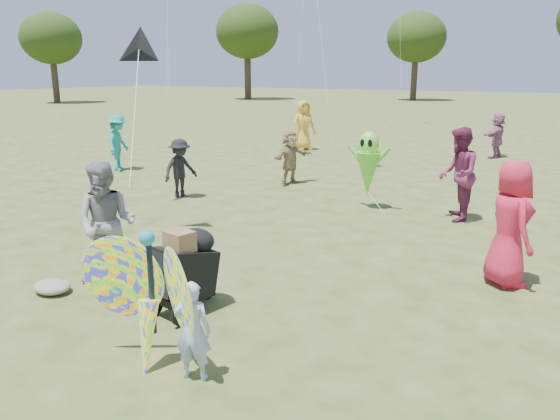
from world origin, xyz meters
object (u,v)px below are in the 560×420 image
object	(u,v)px
jogging_stroller	(186,265)
butterfly_kite	(149,301)
crowd_j	(497,135)
crowd_a	(510,224)
child_girl	(193,331)
crowd_d	(290,157)
crowd_g	(304,125)
crowd_e	(458,174)
adult_man	(107,224)
crowd_i	(118,143)
crowd_b	(180,169)
alien_kite	(368,166)

from	to	relation	value
jogging_stroller	butterfly_kite	bearing A→B (deg)	-53.55
crowd_j	crowd_a	bearing A→B (deg)	20.83
child_girl	crowd_d	distance (m)	9.88
crowd_a	crowd_d	bearing A→B (deg)	18.02
crowd_d	crowd_g	size ratio (longest dim) A/B	0.76
crowd_a	crowd_e	distance (m)	3.55
crowd_a	crowd_d	xyz separation A→B (m)	(-6.29, 4.75, -0.18)
adult_man	crowd_d	world-z (taller)	adult_man
crowd_a	crowd_i	bearing A→B (deg)	37.07
adult_man	crowd_d	xyz separation A→B (m)	(-1.33, 7.65, -0.17)
crowd_d	crowd_i	xyz separation A→B (m)	(-5.62, -0.88, 0.13)
crowd_a	adult_man	bearing A→B (deg)	85.38
crowd_d	crowd_b	bearing A→B (deg)	170.08
crowd_e	crowd_b	bearing A→B (deg)	-94.34
crowd_j	butterfly_kite	distance (m)	16.80
crowd_e	crowd_g	xyz separation A→B (m)	(-7.61, 7.47, -0.00)
crowd_b	crowd_d	distance (m)	3.20
crowd_d	crowd_j	distance (m)	8.73
child_girl	butterfly_kite	bearing A→B (deg)	-15.79
crowd_e	crowd_j	distance (m)	9.30
crowd_b	crowd_d	world-z (taller)	crowd_d
crowd_b	crowd_j	bearing A→B (deg)	-15.54
child_girl	jogging_stroller	xyz separation A→B (m)	(-1.12, 1.23, 0.09)
butterfly_kite	crowd_a	bearing A→B (deg)	56.71
adult_man	alien_kite	xyz separation A→B (m)	(1.54, 6.09, 0.07)
crowd_g	jogging_stroller	world-z (taller)	crowd_g
child_girl	crowd_b	world-z (taller)	crowd_b
crowd_i	alien_kite	distance (m)	8.52
child_girl	crowd_j	xyz separation A→B (m)	(0.01, 16.77, 0.27)
crowd_g	jogging_stroller	bearing A→B (deg)	-122.79
adult_man	crowd_a	world-z (taller)	crowd_a
crowd_g	butterfly_kite	world-z (taller)	crowd_g
adult_man	butterfly_kite	size ratio (longest dim) A/B	1.03
crowd_g	crowd_i	bearing A→B (deg)	-167.79
crowd_a	alien_kite	distance (m)	4.68
crowd_j	child_girl	bearing A→B (deg)	10.52
child_girl	crowd_g	bearing A→B (deg)	-84.07
child_girl	crowd_a	world-z (taller)	crowd_a
crowd_d	crowd_e	size ratio (longest dim) A/B	0.76
crowd_e	alien_kite	world-z (taller)	crowd_e
crowd_a	butterfly_kite	size ratio (longest dim) A/B	1.05
jogging_stroller	child_girl	bearing A→B (deg)	-35.65
adult_man	crowd_i	distance (m)	9.70
crowd_b	crowd_g	distance (m)	8.92
crowd_b	crowd_d	size ratio (longest dim) A/B	0.98
child_girl	adult_man	xyz separation A→B (m)	(-2.69, 1.37, 0.38)
crowd_b	jogging_stroller	world-z (taller)	crowd_b
adult_man	crowd_b	distance (m)	5.53
alien_kite	crowd_g	bearing A→B (deg)	127.03
adult_man	jogging_stroller	bearing A→B (deg)	-33.43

